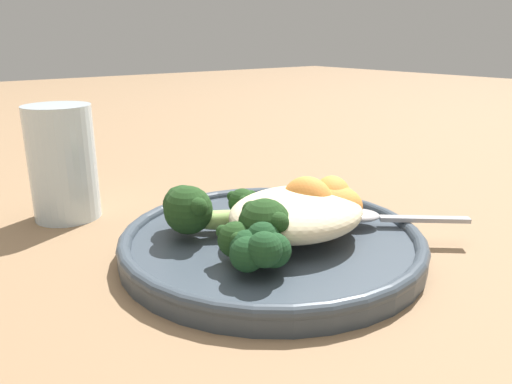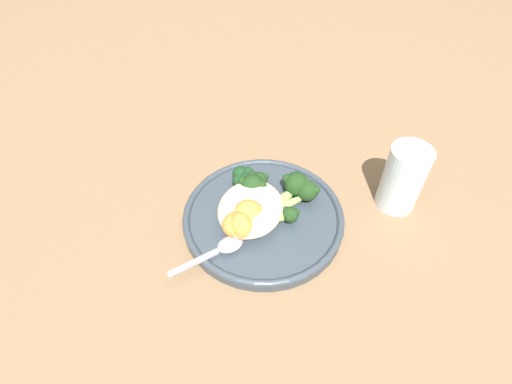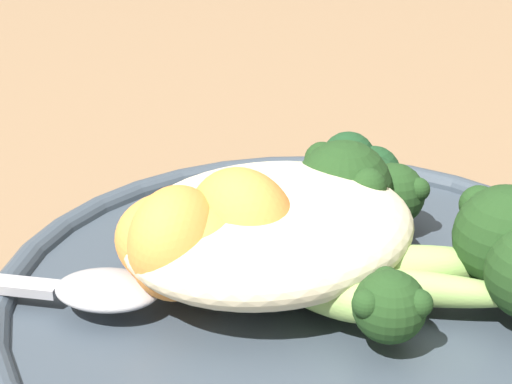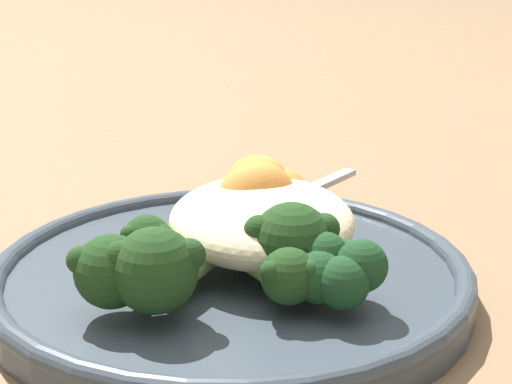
# 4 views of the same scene
# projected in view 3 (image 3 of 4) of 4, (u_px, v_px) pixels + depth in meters

# --- Properties ---
(ground_plane) EXTENTS (4.00, 4.00, 0.00)m
(ground_plane) POSITION_uv_depth(u_px,v_px,m) (293.00, 335.00, 0.34)
(ground_plane) COLOR #846647
(plate) EXTENTS (0.26, 0.26, 0.02)m
(plate) POSITION_uv_depth(u_px,v_px,m) (314.00, 300.00, 0.34)
(plate) COLOR #38424C
(plate) RESTS_ON ground_plane
(quinoa_mound) EXTENTS (0.12, 0.10, 0.04)m
(quinoa_mound) POSITION_uv_depth(u_px,v_px,m) (268.00, 229.00, 0.34)
(quinoa_mound) COLOR beige
(quinoa_mound) RESTS_ON plate
(broccoli_stalk_0) EXTENTS (0.04, 0.08, 0.03)m
(broccoli_stalk_0) POSITION_uv_depth(u_px,v_px,m) (349.00, 292.00, 0.31)
(broccoli_stalk_0) COLOR #8EB25B
(broccoli_stalk_0) RESTS_ON plate
(broccoli_stalk_1) EXTENTS (0.10, 0.09, 0.04)m
(broccoli_stalk_1) POSITION_uv_depth(u_px,v_px,m) (490.00, 275.00, 0.31)
(broccoli_stalk_1) COLOR #8EB25B
(broccoli_stalk_1) RESTS_ON plate
(broccoli_stalk_2) EXTENTS (0.11, 0.07, 0.04)m
(broccoli_stalk_2) POSITION_uv_depth(u_px,v_px,m) (471.00, 246.00, 0.33)
(broccoli_stalk_2) COLOR #8EB25B
(broccoli_stalk_2) RESTS_ON plate
(broccoli_stalk_3) EXTENTS (0.11, 0.06, 0.03)m
(broccoli_stalk_3) POSITION_uv_depth(u_px,v_px,m) (359.00, 221.00, 0.36)
(broccoli_stalk_3) COLOR #8EB25B
(broccoli_stalk_3) RESTS_ON plate
(broccoli_stalk_4) EXTENTS (0.09, 0.08, 0.04)m
(broccoli_stalk_4) POSITION_uv_depth(u_px,v_px,m) (334.00, 204.00, 0.36)
(broccoli_stalk_4) COLOR #8EB25B
(broccoli_stalk_4) RESTS_ON plate
(sweet_potato_chunk_0) EXTENTS (0.07, 0.08, 0.04)m
(sweet_potato_chunk_0) POSITION_uv_depth(u_px,v_px,m) (188.00, 242.00, 0.33)
(sweet_potato_chunk_0) COLOR orange
(sweet_potato_chunk_0) RESTS_ON plate
(sweet_potato_chunk_1) EXTENTS (0.06, 0.06, 0.04)m
(sweet_potato_chunk_1) POSITION_uv_depth(u_px,v_px,m) (177.00, 243.00, 0.32)
(sweet_potato_chunk_1) COLOR orange
(sweet_potato_chunk_1) RESTS_ON plate
(sweet_potato_chunk_2) EXTENTS (0.06, 0.05, 0.03)m
(sweet_potato_chunk_2) POSITION_uv_depth(u_px,v_px,m) (211.00, 230.00, 0.34)
(sweet_potato_chunk_2) COLOR orange
(sweet_potato_chunk_2) RESTS_ON plate
(sweet_potato_chunk_3) EXTENTS (0.05, 0.06, 0.05)m
(sweet_potato_chunk_3) POSITION_uv_depth(u_px,v_px,m) (242.00, 227.00, 0.33)
(sweet_potato_chunk_3) COLOR orange
(sweet_potato_chunk_3) RESTS_ON plate
(kale_tuft) EXTENTS (0.05, 0.05, 0.03)m
(kale_tuft) POSITION_uv_depth(u_px,v_px,m) (355.00, 174.00, 0.39)
(kale_tuft) COLOR #193D1E
(kale_tuft) RESTS_ON plate
(spoon) EXTENTS (0.10, 0.09, 0.01)m
(spoon) POSITION_uv_depth(u_px,v_px,m) (76.00, 288.00, 0.33)
(spoon) COLOR #A3A3A8
(spoon) RESTS_ON plate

